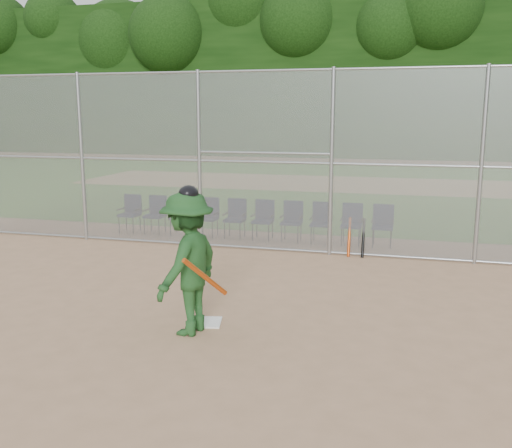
# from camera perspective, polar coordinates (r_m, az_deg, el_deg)

# --- Properties ---
(ground) EXTENTS (100.00, 100.00, 0.00)m
(ground) POSITION_cam_1_polar(r_m,az_deg,el_deg) (8.22, -4.59, -10.79)
(ground) COLOR tan
(ground) RESTS_ON ground
(grass_strip) EXTENTS (100.00, 100.00, 0.00)m
(grass_strip) POSITION_cam_1_polar(r_m,az_deg,el_deg) (25.49, 9.07, 3.98)
(grass_strip) COLOR #386F21
(grass_strip) RESTS_ON ground
(dirt_patch_far) EXTENTS (24.00, 24.00, 0.00)m
(dirt_patch_far) POSITION_cam_1_polar(r_m,az_deg,el_deg) (25.49, 9.07, 3.99)
(dirt_patch_far) COLOR tan
(dirt_patch_far) RESTS_ON ground
(backstop_fence) EXTENTS (16.09, 0.09, 4.00)m
(backstop_fence) POSITION_cam_1_polar(r_m,az_deg,el_deg) (12.49, 2.99, 6.48)
(backstop_fence) COLOR gray
(backstop_fence) RESTS_ON ground
(treeline) EXTENTS (81.00, 60.00, 11.00)m
(treeline) POSITION_cam_1_polar(r_m,az_deg,el_deg) (27.41, 9.89, 15.94)
(treeline) COLOR black
(treeline) RESTS_ON ground
(home_plate) EXTENTS (0.54, 0.54, 0.02)m
(home_plate) POSITION_cam_1_polar(r_m,az_deg,el_deg) (8.58, -5.06, -9.75)
(home_plate) COLOR white
(home_plate) RESTS_ON ground
(batter_at_plate) EXTENTS (1.11, 1.41, 2.10)m
(batter_at_plate) POSITION_cam_1_polar(r_m,az_deg,el_deg) (7.96, -6.83, -3.86)
(batter_at_plate) COLOR #1E4B1F
(batter_at_plate) RESTS_ON ground
(spare_bats) EXTENTS (0.36, 0.27, 0.84)m
(spare_bats) POSITION_cam_1_polar(r_m,az_deg,el_deg) (12.49, 9.99, -1.32)
(spare_bats) COLOR #D84C14
(spare_bats) RESTS_ON ground
(chair_0) EXTENTS (0.54, 0.52, 0.96)m
(chair_0) POSITION_cam_1_polar(r_m,az_deg,el_deg) (15.22, -12.56, 1.01)
(chair_0) COLOR #0E1934
(chair_0) RESTS_ON ground
(chair_1) EXTENTS (0.54, 0.52, 0.96)m
(chair_1) POSITION_cam_1_polar(r_m,az_deg,el_deg) (14.91, -10.11, 0.89)
(chair_1) COLOR #0E1934
(chair_1) RESTS_ON ground
(chair_2) EXTENTS (0.54, 0.52, 0.96)m
(chair_2) POSITION_cam_1_polar(r_m,az_deg,el_deg) (14.62, -7.55, 0.77)
(chair_2) COLOR #0E1934
(chair_2) RESTS_ON ground
(chair_3) EXTENTS (0.54, 0.52, 0.96)m
(chair_3) POSITION_cam_1_polar(r_m,az_deg,el_deg) (14.36, -4.90, 0.64)
(chair_3) COLOR #0E1934
(chair_3) RESTS_ON ground
(chair_4) EXTENTS (0.54, 0.52, 0.96)m
(chair_4) POSITION_cam_1_polar(r_m,az_deg,el_deg) (14.14, -2.16, 0.51)
(chair_4) COLOR #0E1934
(chair_4) RESTS_ON ground
(chair_5) EXTENTS (0.54, 0.52, 0.96)m
(chair_5) POSITION_cam_1_polar(r_m,az_deg,el_deg) (13.94, 0.66, 0.37)
(chair_5) COLOR #0E1934
(chair_5) RESTS_ON ground
(chair_6) EXTENTS (0.54, 0.52, 0.96)m
(chair_6) POSITION_cam_1_polar(r_m,az_deg,el_deg) (13.79, 3.56, 0.23)
(chair_6) COLOR #0E1934
(chair_6) RESTS_ON ground
(chair_7) EXTENTS (0.54, 0.52, 0.96)m
(chair_7) POSITION_cam_1_polar(r_m,az_deg,el_deg) (13.67, 6.51, 0.09)
(chair_7) COLOR #0E1934
(chair_7) RESTS_ON ground
(chair_8) EXTENTS (0.54, 0.52, 0.96)m
(chair_8) POSITION_cam_1_polar(r_m,az_deg,el_deg) (13.58, 9.51, -0.06)
(chair_8) COLOR #0E1934
(chair_8) RESTS_ON ground
(chair_9) EXTENTS (0.54, 0.52, 0.96)m
(chair_9) POSITION_cam_1_polar(r_m,az_deg,el_deg) (13.54, 12.54, -0.21)
(chair_9) COLOR #0E1934
(chair_9) RESTS_ON ground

